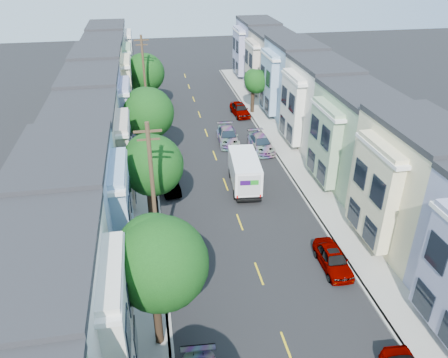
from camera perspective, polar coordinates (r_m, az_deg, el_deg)
name	(u,v)px	position (r m, az deg, el deg)	size (l,w,h in m)	color
ground	(259,274)	(29.04, 4.59, -12.23)	(160.00, 160.00, 0.00)	black
road_slab	(220,169)	(41.25, -0.55, 1.31)	(12.00, 70.00, 0.02)	black
curb_left	(155,174)	(40.76, -8.96, 0.68)	(0.30, 70.00, 0.15)	gray
curb_right	(281,163)	(42.54, 7.51, 2.04)	(0.30, 70.00, 0.15)	gray
sidewalk_left	(141,175)	(40.78, -10.78, 0.52)	(2.60, 70.00, 0.15)	gray
sidewalk_right	(294,162)	(42.93, 9.17, 2.17)	(2.60, 70.00, 0.15)	gray
centerline	(220,169)	(41.26, -0.55, 1.30)	(0.12, 70.00, 0.01)	gold
townhouse_row_left	(99,179)	(41.11, -16.05, -0.02)	(5.00, 70.00, 8.50)	#8FAE85
townhouse_row_right	(331,160)	(44.30, 13.82, 2.44)	(5.00, 70.00, 8.50)	#8FAE85
tree_b	(159,264)	(21.56, -8.55, -10.92)	(4.70, 4.70, 7.72)	black
tree_c	(151,166)	(31.16, -9.48, 1.71)	(4.40, 4.40, 7.27)	black
tree_d	(147,113)	(40.81, -9.99, 8.44)	(4.70, 4.70, 7.52)	black
tree_e	(144,73)	(55.02, -10.37, 13.43)	(4.70, 4.70, 7.29)	black
tree_far_r	(255,82)	(54.32, 4.13, 12.51)	(2.90, 2.90, 5.42)	black
utility_pole_near	(154,199)	(26.94, -9.16, -2.60)	(1.60, 0.26, 10.00)	#42301E
utility_pole_far	(145,81)	(51.03, -10.30, 12.51)	(1.60, 0.26, 10.00)	#42301E
fedex_truck	(244,171)	(37.59, 2.69, 1.11)	(2.29, 5.96, 2.86)	white
lead_sedan	(228,136)	(46.55, 0.49, 5.62)	(2.07, 4.93, 1.48)	black
parked_left_c	(181,258)	(29.22, -5.67, -10.21)	(1.65, 4.30, 1.40)	silver
parked_left_d	(170,183)	(37.82, -7.10, -0.54)	(1.37, 3.89, 1.30)	maroon
parked_right_b	(333,259)	(29.86, 14.05, -10.10)	(1.64, 4.29, 1.39)	white
parked_right_c	(261,143)	(45.06, 4.84, 4.66)	(2.00, 4.76, 1.43)	black
parked_right_d	(240,109)	(54.33, 2.10, 9.06)	(1.77, 4.62, 1.50)	black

